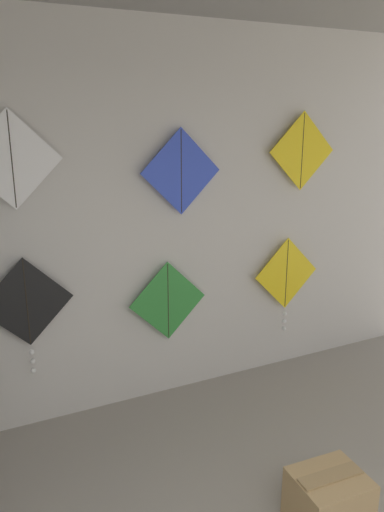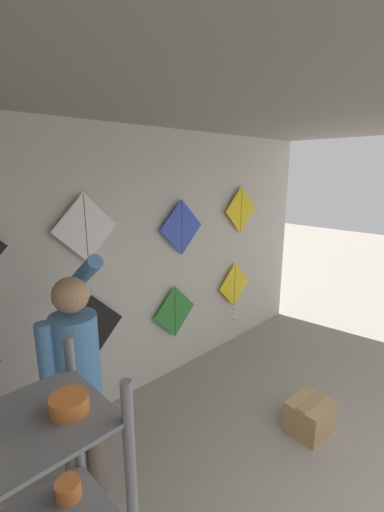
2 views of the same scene
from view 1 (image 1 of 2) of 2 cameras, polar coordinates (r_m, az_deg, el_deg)
name	(u,v)px [view 1 (image 1 of 2)]	position (r m, az deg, el deg)	size (l,w,h in m)	color
back_panel	(98,227)	(3.56, -10.71, 3.32)	(5.78, 0.06, 2.80)	beige
cardboard_box	(328,500)	(3.09, 15.33, -25.30)	(0.40, 0.35, 0.31)	tan
kite_1	(27,307)	(3.52, -18.33, -5.58)	(0.62, 0.04, 0.83)	black
kite_2	(168,301)	(3.80, -2.76, -5.16)	(0.62, 0.01, 0.62)	#338C38
kite_3	(286,277)	(4.30, 10.72, -2.43)	(0.62, 0.04, 0.83)	yellow
kite_5	(12,160)	(3.30, -19.92, 10.30)	(0.62, 0.01, 0.62)	white
kite_6	(181,172)	(3.61, -1.26, 9.61)	(0.62, 0.01, 0.62)	blue
kite_7	(302,151)	(4.15, 12.48, 11.61)	(0.62, 0.01, 0.62)	yellow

